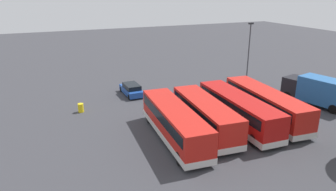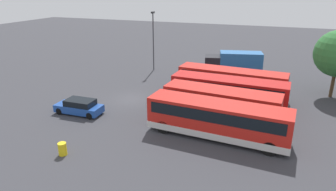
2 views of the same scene
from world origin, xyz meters
name	(u,v)px [view 1 (image 1 of 2)]	position (x,y,z in m)	size (l,w,h in m)	color
ground_plane	(178,96)	(0.00, 0.00, 0.00)	(140.00, 140.00, 0.00)	#38383D
bus_single_deck_near_end	(265,104)	(-5.19, 9.74, 1.62)	(3.45, 11.87, 2.95)	red
bus_single_deck_second	(238,110)	(-1.68, 10.01, 1.62)	(3.03, 11.48, 2.95)	#B71411
bus_single_deck_third	(205,115)	(1.88, 9.98, 1.62)	(3.37, 10.46, 2.95)	red
bus_single_deck_fourth	(174,122)	(5.16, 10.36, 1.62)	(3.34, 11.46, 2.95)	red
box_truck_blue	(318,90)	(-13.33, 8.74, 1.71)	(4.13, 7.87, 3.20)	#235999
car_hatchback_silver	(131,89)	(5.08, -2.89, 0.70)	(1.93, 4.58, 1.43)	#1E479E
lamp_post_tall	(249,48)	(-12.00, -2.52, 4.79)	(0.70, 0.30, 8.22)	#38383D
waste_bin_yellow	(81,108)	(11.78, 0.55, 0.47)	(0.60, 0.60, 0.95)	yellow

